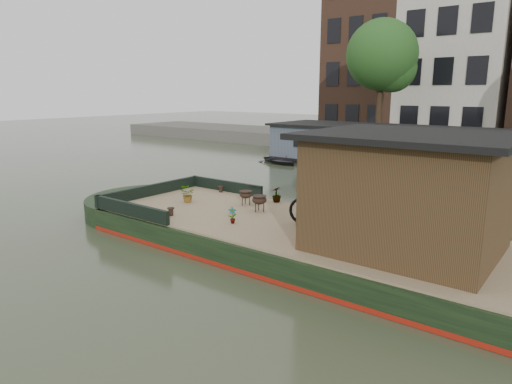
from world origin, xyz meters
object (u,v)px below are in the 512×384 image
Objects in this scene: potted_plant_a at (232,215)px; dinghy at (281,158)px; cabin at (407,191)px; brazier_front at (259,204)px; bicycle at (330,206)px; brazier_rear at (246,198)px.

dinghy is at bearing 119.65° from potted_plant_a.
cabin is 4.36m from brazier_front.
dinghy is (-6.99, 12.29, -0.58)m from potted_plant_a.
bicycle is at bearing 168.83° from cabin.
dinghy is at bearing 121.93° from brazier_front.
brazier_front is at bearing -123.13° from dinghy.
cabin is 9.62× the size of potted_plant_a.
potted_plant_a reaches higher than dinghy.
cabin reaches higher than brazier_rear.
cabin is at bearing 11.56° from potted_plant_a.
cabin is at bearing -111.14° from dinghy.
bicycle reaches higher than brazier_rear.
cabin is 1.98× the size of bicycle.
bicycle is at bearing -3.12° from brazier_front.
brazier_rear is (-2.98, 0.46, -0.32)m from bicycle.
brazier_front is (-4.21, 0.51, -1.00)m from cabin.
brazier_rear is at bearing 63.44° from bicycle.
brazier_front is at bearing 69.16° from bicycle.
bicycle is 14.32m from dinghy.
bicycle is (-1.99, 0.39, -0.70)m from cabin.
dinghy is (-6.82, 10.95, -0.59)m from brazier_front.
cabin is 2.14m from bicycle.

